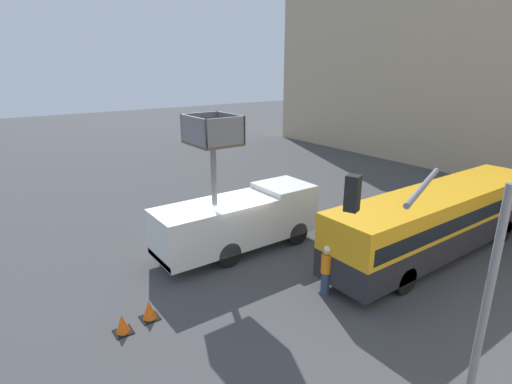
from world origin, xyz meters
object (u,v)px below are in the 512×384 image
road_worker_near_truck (162,233)px  traffic_cone_near_truck (122,324)px  traffic_cone_mid_road (149,310)px  utility_truck (239,218)px  city_bus (440,217)px  road_worker_directing (326,270)px  traffic_light_pole (434,255)px

road_worker_near_truck → traffic_cone_near_truck: (4.48, -3.26, -0.65)m
traffic_cone_near_truck → traffic_cone_mid_road: 0.97m
traffic_cone_mid_road → utility_truck: bearing=115.9°
traffic_cone_near_truck → city_bus: bearing=78.4°
road_worker_near_truck → traffic_cone_mid_road: bearing=-133.5°
city_bus → traffic_cone_near_truck: size_ratio=19.60×
road_worker_directing → road_worker_near_truck: bearing=1.4°
traffic_light_pole → city_bus: bearing=117.9°
utility_truck → traffic_cone_mid_road: utility_truck is taller
road_worker_near_truck → traffic_cone_mid_road: (4.27, -2.31, -0.64)m
city_bus → traffic_cone_near_truck: city_bus is taller
utility_truck → road_worker_near_truck: (-1.74, -2.91, -0.63)m
traffic_light_pole → road_worker_directing: (-4.67, 1.54, -2.95)m
utility_truck → road_worker_directing: size_ratio=3.89×
traffic_light_pole → traffic_cone_near_truck: size_ratio=9.15×
utility_truck → city_bus: size_ratio=0.60×
utility_truck → traffic_light_pole: bearing=-6.0°
traffic_light_pole → traffic_cone_mid_road: (-6.98, -4.22, -3.61)m
utility_truck → road_worker_near_truck: size_ratio=3.97×
city_bus → traffic_light_pole: traffic_light_pole is taller
road_worker_near_truck → traffic_cone_mid_road: 4.90m
traffic_cone_near_truck → traffic_cone_mid_road: size_ratio=0.96×
city_bus → road_worker_near_truck: bearing=150.0°
utility_truck → road_worker_directing: 4.90m
road_worker_directing → traffic_cone_mid_road: road_worker_directing is taller
traffic_light_pole → traffic_cone_near_truck: traffic_light_pole is taller
utility_truck → traffic_cone_near_truck: (2.74, -6.16, -1.27)m
road_worker_near_truck → traffic_cone_near_truck: 5.58m
city_bus → traffic_light_pole: size_ratio=2.14×
city_bus → traffic_cone_mid_road: size_ratio=18.79×
traffic_cone_near_truck → road_worker_near_truck: bearing=144.0°
road_worker_near_truck → road_worker_directing: 7.43m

